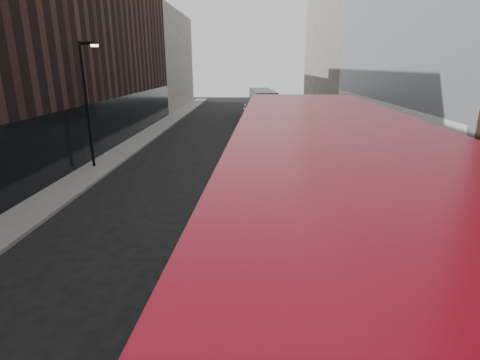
# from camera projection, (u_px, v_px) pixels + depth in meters

# --- Properties ---
(sidewalk_right) EXTENTS (3.00, 80.00, 0.15)m
(sidewalk_right) POSITION_uv_depth(u_px,v_px,m) (335.00, 145.00, 28.58)
(sidewalk_right) COLOR slate
(sidewalk_right) RESTS_ON ground
(sidewalk_left) EXTENTS (2.00, 80.00, 0.15)m
(sidewalk_left) POSITION_uv_depth(u_px,v_px,m) (135.00, 144.00, 29.06)
(sidewalk_left) COLOR slate
(sidewalk_left) RESTS_ON ground
(building_victorian) EXTENTS (6.50, 24.00, 21.00)m
(building_victorian) POSITION_uv_depth(u_px,v_px,m) (340.00, 32.00, 43.79)
(building_victorian) COLOR slate
(building_victorian) RESTS_ON ground
(building_left_mid) EXTENTS (5.00, 24.00, 14.00)m
(building_left_mid) POSITION_uv_depth(u_px,v_px,m) (105.00, 52.00, 31.91)
(building_left_mid) COLOR black
(building_left_mid) RESTS_ON ground
(building_left_far) EXTENTS (5.00, 20.00, 13.00)m
(building_left_far) POSITION_uv_depth(u_px,v_px,m) (164.00, 61.00, 53.08)
(building_left_far) COLOR slate
(building_left_far) RESTS_ON ground
(street_lamp) EXTENTS (1.06, 0.22, 7.00)m
(street_lamp) POSITION_uv_depth(u_px,v_px,m) (87.00, 97.00, 21.18)
(street_lamp) COLOR black
(street_lamp) RESTS_ON sidewalk_left
(red_bus) EXTENTS (3.45, 12.79, 5.12)m
(red_bus) POSITION_uv_depth(u_px,v_px,m) (330.00, 284.00, 5.47)
(red_bus) COLOR #A50A1D
(red_bus) RESTS_ON ground
(grey_bus) EXTENTS (3.15, 10.26, 3.27)m
(grey_bus) POSITION_uv_depth(u_px,v_px,m) (262.00, 104.00, 41.82)
(grey_bus) COLOR black
(grey_bus) RESTS_ON ground
(car_a) EXTENTS (1.60, 3.64, 1.22)m
(car_a) POSITION_uv_depth(u_px,v_px,m) (247.00, 152.00, 23.85)
(car_a) COLOR black
(car_a) RESTS_ON ground
(car_b) EXTENTS (1.49, 3.77, 1.22)m
(car_b) POSITION_uv_depth(u_px,v_px,m) (250.00, 138.00, 28.36)
(car_b) COLOR #9A9EA3
(car_b) RESTS_ON ground
(car_c) EXTENTS (2.26, 4.71, 1.32)m
(car_c) POSITION_uv_depth(u_px,v_px,m) (290.00, 125.00, 34.03)
(car_c) COLOR black
(car_c) RESTS_ON ground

